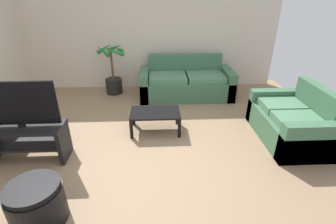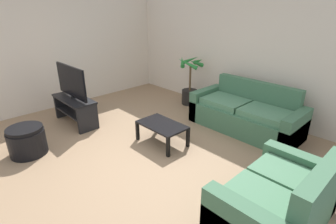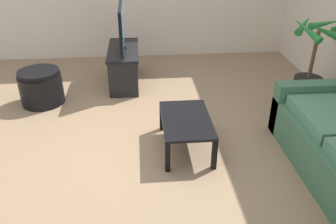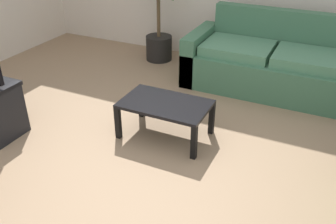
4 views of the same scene
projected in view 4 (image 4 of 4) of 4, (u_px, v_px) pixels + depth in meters
name	position (u px, v px, depth m)	size (l,w,h in m)	color
ground_plane	(121.00, 176.00, 3.14)	(6.60, 6.60, 0.00)	#937556
couch_main	(273.00, 65.00, 4.50)	(2.06, 0.90, 0.90)	#3F6B4C
coffee_table	(165.00, 107.00, 3.55)	(0.84, 0.52, 0.37)	black
potted_palm	(159.00, 31.00, 5.26)	(0.66, 0.69, 1.17)	black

